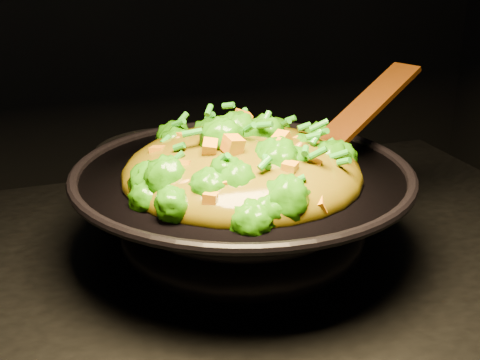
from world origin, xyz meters
name	(u,v)px	position (x,y,z in m)	size (l,w,h in m)	color
wok	(242,215)	(0.04, 0.07, 0.97)	(0.46, 0.46, 0.13)	black
stir_fry	(242,139)	(0.03, 0.05, 1.09)	(0.33, 0.33, 0.11)	#267208
spatula	(350,122)	(0.21, 0.08, 1.08)	(0.32, 0.05, 0.01)	#341607
back_pot	(168,184)	(-0.03, 0.23, 0.96)	(0.22, 0.22, 0.12)	black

